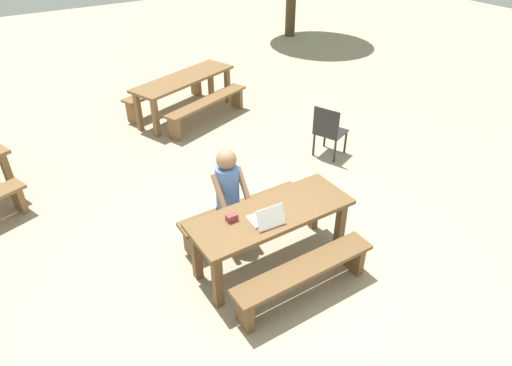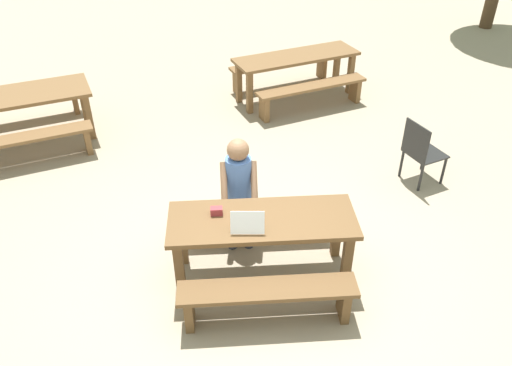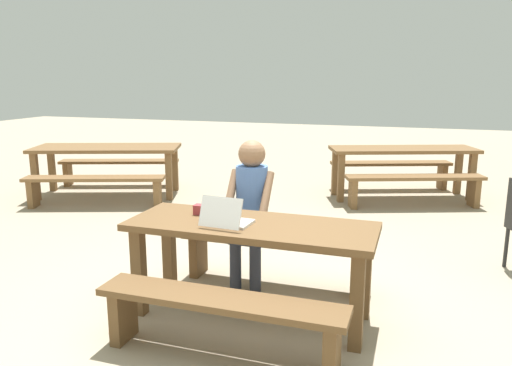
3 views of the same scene
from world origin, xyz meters
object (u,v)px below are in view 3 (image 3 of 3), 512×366
object	(u,v)px
person_seated	(251,202)
picnic_table_mid	(403,156)
laptop	(226,218)
small_pouch	(202,210)
picnic_table_rear	(107,153)
picnic_table_front	(251,239)

from	to	relation	value
person_seated	picnic_table_mid	bearing A→B (deg)	72.99
laptop	small_pouch	xyz separation A→B (m)	(-0.29, 0.22, -0.02)
laptop	small_pouch	world-z (taller)	laptop
small_pouch	picnic_table_rear	distance (m)	4.13
laptop	picnic_table_rear	xyz separation A→B (m)	(-3.20, 3.15, -0.14)
laptop	picnic_table_mid	bearing A→B (deg)	-99.64
small_pouch	picnic_table_mid	world-z (taller)	small_pouch
laptop	picnic_table_front	bearing A→B (deg)	-137.25
laptop	person_seated	bearing A→B (deg)	-81.54
picnic_table_front	small_pouch	world-z (taller)	small_pouch
small_pouch	picnic_table_mid	xyz separation A→B (m)	(1.37, 4.18, -0.14)
small_pouch	picnic_table_mid	distance (m)	4.40
picnic_table_rear	laptop	bearing A→B (deg)	-63.86
picnic_table_front	picnic_table_rear	xyz separation A→B (m)	(-3.35, 3.03, 0.04)
person_seated	small_pouch	bearing A→B (deg)	-116.54
small_pouch	person_seated	distance (m)	0.54
laptop	picnic_table_mid	size ratio (longest dim) A/B	0.15
picnic_table_rear	picnic_table_mid	bearing A→B (deg)	-3.06
small_pouch	picnic_table_rear	bearing A→B (deg)	134.78
laptop	picnic_table_rear	distance (m)	4.49
picnic_table_mid	laptop	bearing A→B (deg)	-123.96
person_seated	picnic_table_mid	size ratio (longest dim) A/B	0.57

